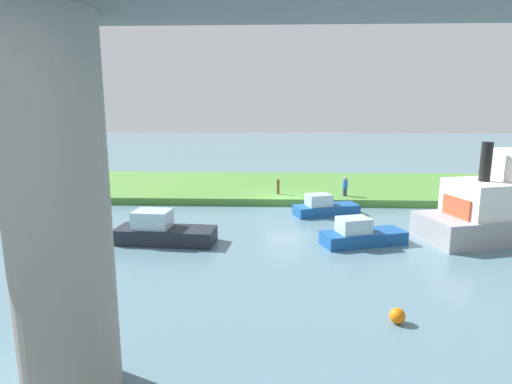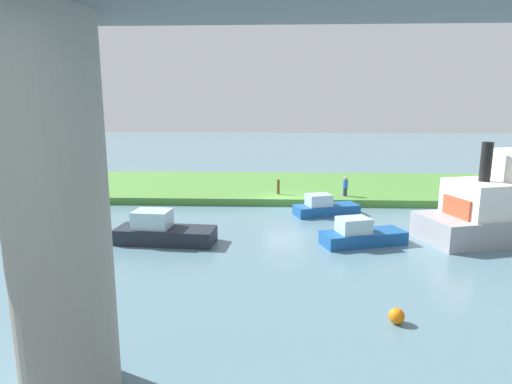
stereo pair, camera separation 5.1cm
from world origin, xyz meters
name	(u,v)px [view 2 (the right image)]	position (x,y,z in m)	size (l,w,h in m)	color
ground_plane	(284,207)	(0.00, 0.00, 0.00)	(160.00, 160.00, 0.00)	slate
grassy_bank	(283,187)	(0.00, -6.00, 0.25)	(80.00, 12.00, 0.50)	#4C8438
bridge_pylon	(57,216)	(5.46, 19.60, 4.35)	(2.27, 2.27, 8.70)	#9E998E
person_on_bank	(345,186)	(-4.29, -1.35, 1.20)	(0.39, 0.39, 1.39)	#2D334C
mooring_post	(278,187)	(0.40, -1.79, 1.03)	(0.20, 0.20, 1.06)	brown
pontoon_yellow	(162,231)	(6.23, 8.11, 0.58)	(5.04, 2.14, 1.64)	#1E232D
skiff_small	(361,235)	(-3.63, 7.97, 0.49)	(4.39, 2.64, 1.38)	#195199
motorboat_red	(50,213)	(13.77, 4.66, 0.57)	(5.04, 3.14, 1.58)	#195199
houseboat_blue	(324,207)	(-2.48, 2.14, 0.48)	(4.27, 2.63, 1.34)	#195199
marker_buoy	(397,316)	(-3.26, 15.92, 0.25)	(0.50, 0.50, 0.50)	orange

